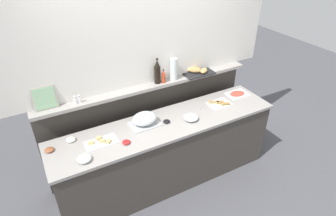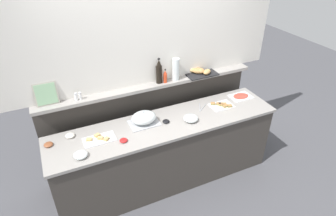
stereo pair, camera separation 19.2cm
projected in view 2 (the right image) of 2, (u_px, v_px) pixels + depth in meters
The scene contains 22 objects.
ground_plane at pixel (150, 151), 4.26m from camera, with size 12.00×12.00×0.00m, color #4C4C51.
buffet_counter at pixel (166, 152), 3.56m from camera, with size 2.71×0.63×0.90m.
back_ledge_unit at pixel (151, 120), 3.84m from camera, with size 2.75×0.22×1.20m.
upper_wall_panel at pixel (147, 24), 3.18m from camera, with size 3.35×0.08×1.40m, color white.
sandwich_platter_side at pixel (222, 105), 3.62m from camera, with size 0.28×0.20×0.04m.
sandwich_platter_front at pixel (99, 139), 3.05m from camera, with size 0.34×0.18×0.04m.
cold_cuts_platter at pixel (241, 96), 3.81m from camera, with size 0.28×0.21×0.02m.
serving_cloche at pixel (144, 118), 3.27m from camera, with size 0.34×0.24×0.17m.
glass_bowl_large at pixel (191, 118), 3.34m from camera, with size 0.17×0.17×0.07m.
glass_bowl_medium at pixel (81, 155), 2.81m from camera, with size 0.14×0.14×0.06m.
condiment_bowl_cream at pixel (48, 145), 2.96m from camera, with size 0.09×0.09×0.03m, color brown.
condiment_bowl_teal at pixel (166, 121), 3.32m from camera, with size 0.08×0.08×0.03m, color black.
condiment_bowl_red at pixel (124, 140), 3.02m from camera, with size 0.08×0.08×0.03m, color red.
condiment_bowl_dark at pixel (70, 135), 3.09m from camera, with size 0.10×0.10×0.04m, color silver.
serving_tongs at pixel (201, 108), 3.58m from camera, with size 0.15×0.17×0.01m.
hot_sauce_bottle at pixel (165, 77), 3.48m from camera, with size 0.04×0.04×0.18m.
wine_bottle_dark at pixel (159, 72), 3.44m from camera, with size 0.08×0.08×0.32m.
salt_shaker at pixel (76, 97), 3.14m from camera, with size 0.03×0.03×0.09m.
pepper_shaker at pixel (80, 96), 3.15m from camera, with size 0.03×0.03×0.09m.
bread_basket at pixel (200, 72), 3.70m from camera, with size 0.40×0.28×0.08m.
framed_picture at pixel (46, 94), 3.02m from camera, with size 0.24×0.06×0.25m.
water_carafe at pixel (176, 69), 3.51m from camera, with size 0.09×0.09×0.28m, color silver.
Camera 2 is at (-1.12, -2.47, 2.82)m, focal length 30.86 mm.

